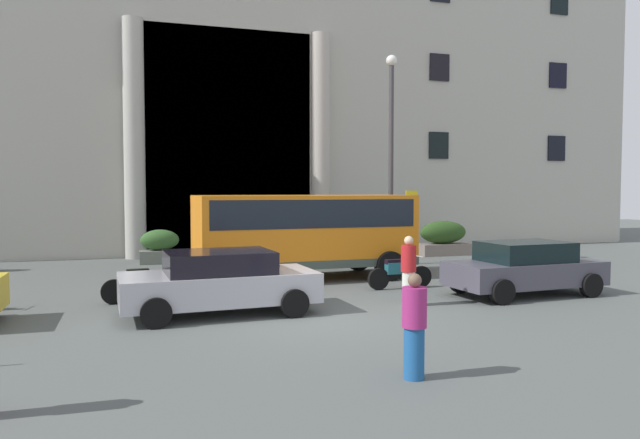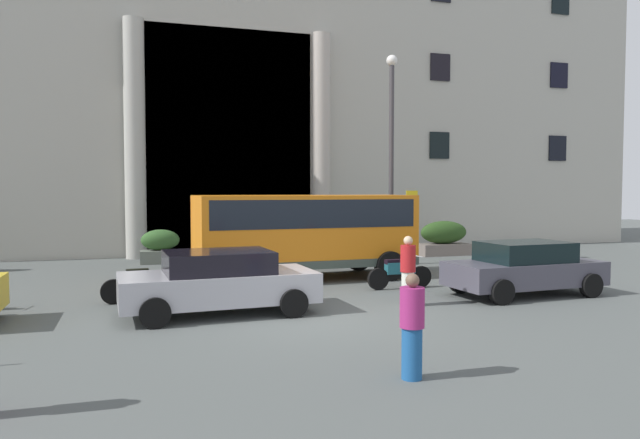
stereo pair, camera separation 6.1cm
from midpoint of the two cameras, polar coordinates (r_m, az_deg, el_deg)
name	(u,v)px [view 2 (the right image)]	position (r m, az deg, el deg)	size (l,w,h in m)	color
ground_plane	(317,321)	(12.78, -0.12, -9.80)	(80.00, 64.00, 0.12)	#515654
office_building_facade	(213,21)	(30.74, -10.19, 18.31)	(41.24, 9.66, 21.91)	#AEAA9F
orange_minibus	(305,229)	(18.14, -1.39, -0.88)	(6.66, 2.92, 2.58)	orange
bus_stop_sign	(411,220)	(20.98, 8.89, -0.06)	(0.44, 0.08, 2.72)	#919B16
hedge_planter_far_west	(160,247)	(22.85, -15.07, -2.58)	(1.46, 0.81, 1.26)	slate
hedge_planter_entrance_right	(444,239)	(25.34, 11.90, -1.81)	(2.18, 0.97, 1.44)	slate
hedge_planter_east	(356,239)	(23.72, 3.53, -1.90)	(2.08, 0.74, 1.59)	gray
hedge_planter_far_east	(263,245)	(22.63, -5.40, -2.51)	(1.64, 0.91, 1.29)	gray
parked_coupe_end	(524,268)	(16.31, 19.21, -4.42)	(4.14, 2.15, 1.40)	#464450
parked_compact_extra	(218,281)	(13.31, -9.64, -5.90)	(4.34, 2.29, 1.40)	#B3B2BA
motorcycle_near_kerb	(143,283)	(15.14, -16.56, -5.92)	(2.09, 0.55, 0.89)	black
scooter_by_planter	(399,272)	(16.59, 7.70, -5.08)	(1.94, 0.55, 0.89)	black
pedestrian_child_trailing	(408,271)	(14.13, 8.60, -4.92)	(0.36, 0.36, 1.66)	silver
pedestrian_woman_with_bag	(412,326)	(8.79, 9.07, -10.15)	(0.36, 0.36, 1.54)	#1C5291
lamppost_plaza_centre	(391,144)	(21.70, 6.98, 7.28)	(0.40, 0.40, 7.58)	#3B383C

